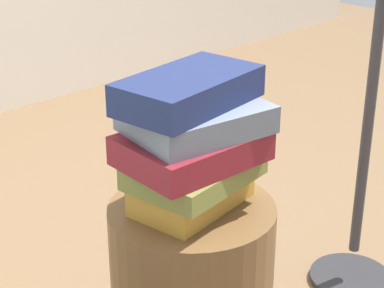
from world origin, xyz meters
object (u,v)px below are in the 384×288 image
Objects in this scene: book_olive at (196,170)px; book_navy at (189,90)px; book_ochre at (192,192)px; book_slate at (196,118)px; book_maroon at (192,148)px.

book_navy is (-0.00, 0.02, 0.17)m from book_olive.
book_ochre is 0.16m from book_slate.
book_slate is (0.01, -0.01, 0.16)m from book_ochre.
book_slate is at bearing -51.92° from book_navy.
book_olive is at bearing -7.87° from book_maroon.
book_maroon reaches higher than book_ochre.
book_ochre is 0.92× the size of book_slate.
book_ochre is at bearing 77.06° from book_olive.
book_navy reaches higher than book_maroon.
book_slate is (0.01, 0.01, 0.11)m from book_olive.
book_olive is at bearing -127.93° from book_slate.
book_maroon is 0.93× the size of book_navy.
book_olive is at bearing -103.67° from book_ochre.
book_slate is 0.06m from book_navy.
book_olive is 0.17m from book_navy.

